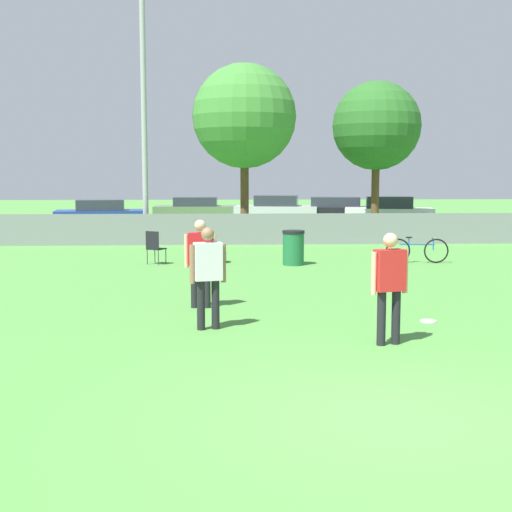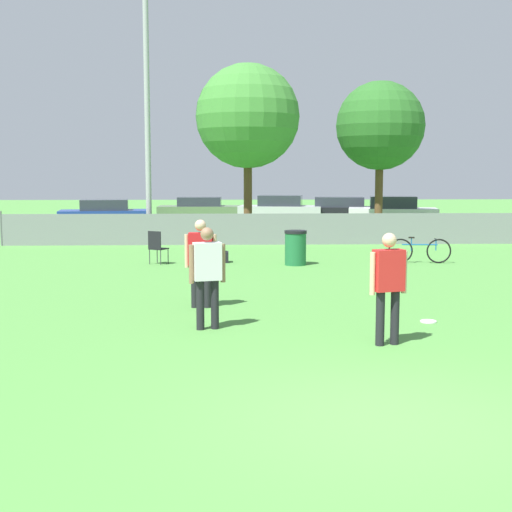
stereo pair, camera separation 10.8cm
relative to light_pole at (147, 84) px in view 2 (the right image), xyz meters
The scene contains 18 objects.
ground_plane 20.01m from the light_pole, 76.58° to the right, with size 120.00×120.00×0.00m, color #4C8C3D.
fence_backline 6.78m from the light_pole, ahead, with size 19.07×0.07×1.21m.
light_pole is the anchor object (origin of this frame).
tree_near_pole 4.09m from the light_pole, 25.24° to the left, with size 3.94×3.94×6.63m.
tree_far_right 9.65m from the light_pole, 20.06° to the left, with size 3.58×3.58×6.20m.
player_receiver_white 15.21m from the light_pole, 80.07° to the right, with size 0.58×0.32×1.66m.
player_thrower_red 16.93m from the light_pole, 71.46° to the right, with size 0.58×0.33×1.66m.
player_defender_red 13.44m from the light_pole, 79.40° to the right, with size 0.60×0.24×1.66m.
frisbee_disc 16.21m from the light_pole, 65.79° to the right, with size 0.28×0.28×0.03m.
folding_chair_sideline 7.88m from the light_pole, 81.78° to the right, with size 0.57×0.57×0.93m.
bicycle_sideline 11.44m from the light_pole, 36.14° to the right, with size 1.75×0.44×0.74m.
trash_bin 9.35m from the light_pole, 53.21° to the right, with size 0.61×0.61×0.95m.
gear_bag_sideline 8.21m from the light_pole, 65.95° to the right, with size 0.68×0.37×0.33m.
parked_car_blue 8.66m from the light_pole, 112.37° to the left, with size 4.18×2.29×1.33m.
parked_car_olive 12.00m from the light_pole, 82.70° to the left, with size 4.24×1.91×1.30m.
parked_car_silver 11.86m from the light_pole, 59.94° to the left, with size 4.25×2.43×1.43m.
parked_car_dark 13.29m from the light_pole, 47.87° to the left, with size 4.74×2.39×1.35m.
parked_car_white 13.26m from the light_pole, 32.71° to the left, with size 4.23×2.43×1.46m.
Camera 2 is at (-1.62, -6.97, 2.53)m, focal length 50.00 mm.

